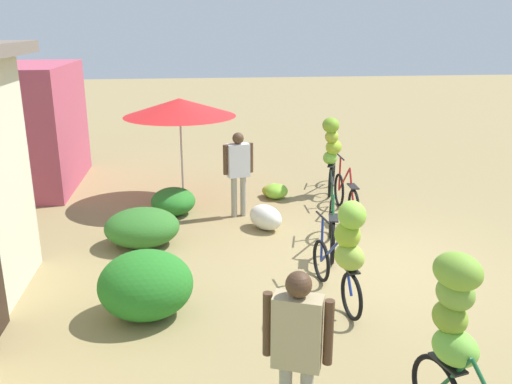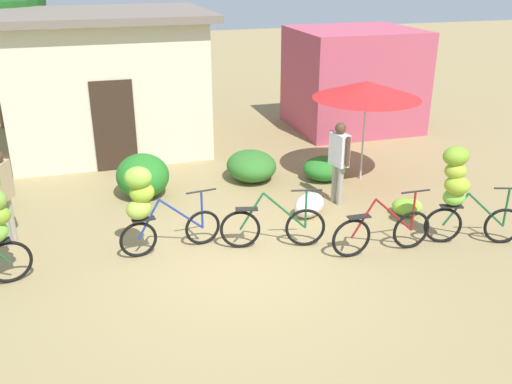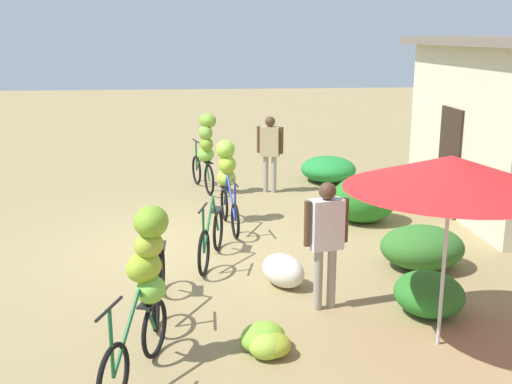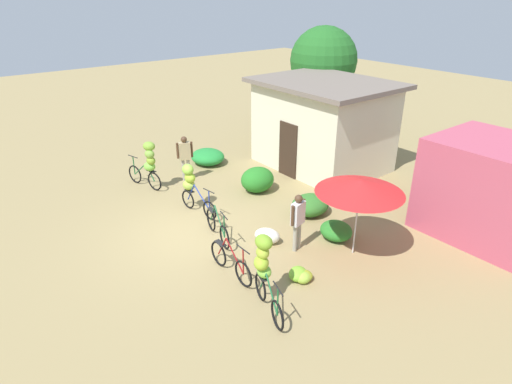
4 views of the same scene
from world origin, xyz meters
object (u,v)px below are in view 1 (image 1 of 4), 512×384
at_px(market_umbrella, 180,107).
at_px(person_vendor, 238,166).
at_px(produce_sack, 266,217).
at_px(bicycle_rightmost, 332,149).
at_px(shop_pink, 8,127).
at_px(person_bystander, 297,343).
at_px(bicycle_center_loaded, 332,228).
at_px(bicycle_leftmost, 461,337).
at_px(bicycle_by_shop, 346,196).
at_px(banana_pile_on_ground, 275,191).
at_px(bicycle_near_pile, 346,245).

distance_m(market_umbrella, person_vendor, 1.75).
bearing_deg(produce_sack, bicycle_rightmost, -40.96).
height_order(shop_pink, person_bystander, shop_pink).
height_order(bicycle_center_loaded, person_vendor, person_vendor).
xyz_separation_m(bicycle_leftmost, person_vendor, (5.93, 1.33, -0.02)).
height_order(bicycle_leftmost, produce_sack, bicycle_leftmost).
xyz_separation_m(bicycle_center_loaded, bicycle_by_shop, (1.60, -0.69, -0.00)).
relative_size(bicycle_center_loaded, banana_pile_on_ground, 2.35).
xyz_separation_m(bicycle_near_pile, person_bystander, (-2.18, 1.03, 0.10)).
relative_size(banana_pile_on_ground, person_vendor, 0.45).
bearing_deg(shop_pink, bicycle_by_shop, -111.86).
bearing_deg(bicycle_by_shop, person_bystander, 160.18).
relative_size(shop_pink, bicycle_leftmost, 1.86).
distance_m(bicycle_leftmost, bicycle_rightmost, 7.14).
xyz_separation_m(bicycle_by_shop, produce_sack, (-0.59, 1.62, -0.14)).
relative_size(shop_pink, person_bystander, 1.96).
bearing_deg(bicycle_rightmost, person_vendor, 119.60).
bearing_deg(produce_sack, banana_pile_on_ground, -13.85).
xyz_separation_m(bicycle_center_loaded, person_bystander, (-4.12, 1.37, 0.64)).
relative_size(bicycle_leftmost, person_vendor, 1.07).
bearing_deg(bicycle_leftmost, bicycle_near_pile, 8.50).
distance_m(market_umbrella, bicycle_center_loaded, 3.99).
bearing_deg(bicycle_near_pile, banana_pile_on_ground, 1.79).
bearing_deg(bicycle_by_shop, produce_sack, 109.98).
bearing_deg(bicycle_by_shop, person_vendor, 85.92).
relative_size(shop_pink, bicycle_center_loaded, 1.89).
bearing_deg(bicycle_by_shop, bicycle_rightmost, -1.53).
bearing_deg(banana_pile_on_ground, bicycle_near_pile, -178.21).
relative_size(bicycle_by_shop, bicycle_rightmost, 1.03).
distance_m(market_umbrella, banana_pile_on_ground, 2.61).
bearing_deg(person_bystander, produce_sack, -4.93).
bearing_deg(shop_pink, market_umbrella, -112.54).
relative_size(bicycle_leftmost, banana_pile_on_ground, 2.39).
xyz_separation_m(bicycle_near_pile, bicycle_by_shop, (3.54, -1.03, -0.53)).
relative_size(shop_pink, bicycle_near_pile, 1.93).
height_order(shop_pink, banana_pile_on_ground, shop_pink).
distance_m(bicycle_leftmost, person_vendor, 6.08).
relative_size(bicycle_center_loaded, person_bystander, 1.03).
height_order(bicycle_near_pile, banana_pile_on_ground, bicycle_near_pile).
bearing_deg(person_bystander, shop_pink, 29.46).
distance_m(bicycle_leftmost, bicycle_center_loaded, 4.24).
xyz_separation_m(produce_sack, person_bystander, (-5.13, 0.44, 0.78)).
bearing_deg(bicycle_center_loaded, produce_sack, 42.65).
relative_size(bicycle_near_pile, produce_sack, 2.37).
height_order(bicycle_leftmost, bicycle_by_shop, bicycle_leftmost).
relative_size(person_vendor, person_bystander, 0.98).
xyz_separation_m(bicycle_by_shop, person_bystander, (-5.72, 2.06, 0.64)).
bearing_deg(bicycle_by_shop, shop_pink, 68.14).
height_order(market_umbrella, banana_pile_on_ground, market_umbrella).
bearing_deg(bicycle_center_loaded, person_bystander, 161.55).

